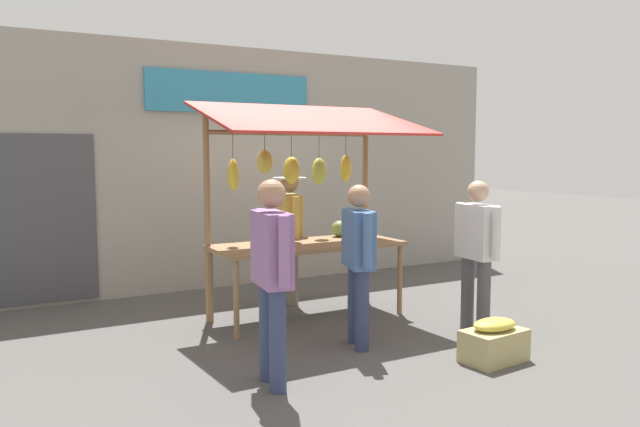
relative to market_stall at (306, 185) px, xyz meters
name	(u,v)px	position (x,y,z in m)	size (l,w,h in m)	color
ground_plane	(307,318)	(0.01, 0.05, -1.55)	(40.00, 40.00, 0.00)	#514F4C
street_backdrop	(231,168)	(0.07, -2.15, 0.15)	(9.00, 0.30, 3.40)	#9E998E
market_stall	(306,185)	(0.00, 0.00, 0.00)	(2.50, 1.46, 2.50)	olive
vendor_with_sunhat	(290,228)	(-0.14, -0.70, -0.58)	(0.42, 0.69, 1.64)	#726656
shopper_with_ponytail	(359,254)	(0.09, 1.25, -0.62)	(0.35, 0.67, 1.62)	navy
shopper_in_striped_shirt	(477,246)	(-1.26, 1.47, -0.61)	(0.26, 0.70, 1.63)	#4C4C51
shopper_in_grey_tee	(272,267)	(1.28, 1.80, -0.55)	(0.29, 0.72, 1.72)	navy
produce_crate_near	(494,342)	(-0.77, 2.24, -1.36)	(0.62, 0.42, 0.41)	tan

